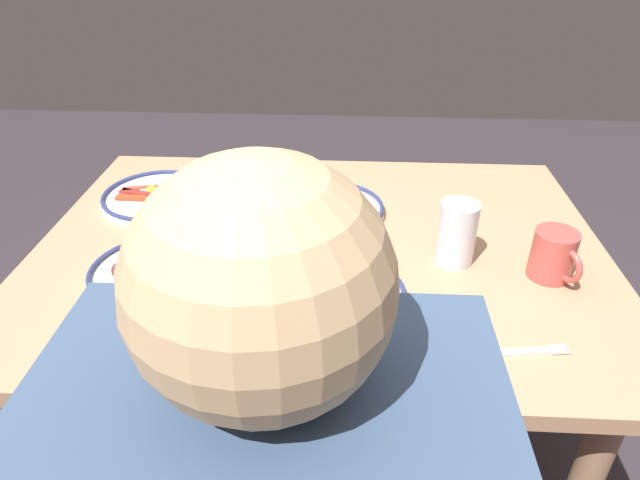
{
  "coord_description": "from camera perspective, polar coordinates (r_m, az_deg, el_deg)",
  "views": [
    {
      "loc": [
        -0.06,
        1.02,
        1.39
      ],
      "look_at": [
        -0.0,
        0.03,
        0.78
      ],
      "focal_mm": 30.89,
      "sensor_mm": 36.0,
      "label": 1
    }
  ],
  "objects": [
    {
      "name": "drinking_glass",
      "position": [
        1.15,
        13.93,
        0.38
      ],
      "size": [
        0.08,
        0.08,
        0.13
      ],
      "color": "silver",
      "rests_on": "dining_table"
    },
    {
      "name": "plate_near_main",
      "position": [
        1.32,
        0.79,
        3.43
      ],
      "size": [
        0.27,
        0.27,
        0.05
      ],
      "color": "silver",
      "rests_on": "dining_table"
    },
    {
      "name": "coffee_mug",
      "position": [
        1.17,
        23.06,
        -1.42
      ],
      "size": [
        0.08,
        0.11,
        0.1
      ],
      "color": "#BF4C47",
      "rests_on": "dining_table"
    },
    {
      "name": "plate_center_pancakes",
      "position": [
        1.44,
        -16.46,
        4.4
      ],
      "size": [
        0.27,
        0.27,
        0.04
      ],
      "color": "white",
      "rests_on": "dining_table"
    },
    {
      "name": "dining_table",
      "position": [
        1.26,
        -0.03,
        -3.97
      ],
      "size": [
        1.24,
        0.91,
        0.75
      ],
      "color": "tan",
      "rests_on": "ground_plane"
    },
    {
      "name": "fork_near",
      "position": [
        1.12,
        -6.64,
        -3.35
      ],
      "size": [
        0.19,
        0.07,
        0.01
      ],
      "color": "silver",
      "rests_on": "dining_table"
    },
    {
      "name": "plate_far_companion",
      "position": [
        1.15,
        -17.04,
        -3.06
      ],
      "size": [
        0.25,
        0.25,
        0.05
      ],
      "color": "silver",
      "rests_on": "dining_table"
    },
    {
      "name": "fork_far",
      "position": [
        0.98,
        19.09,
        -10.94
      ],
      "size": [
        0.2,
        0.04,
        0.01
      ],
      "color": "silver",
      "rests_on": "dining_table"
    },
    {
      "name": "plate_far_side",
      "position": [
        1.03,
        3.17,
        -4.94
      ],
      "size": [
        0.21,
        0.21,
        0.1
      ],
      "color": "white",
      "rests_on": "dining_table"
    },
    {
      "name": "ground_plane",
      "position": [
        1.72,
        -0.03,
        -21.89
      ],
      "size": [
        6.0,
        6.0,
        0.0
      ],
      "primitive_type": "plane",
      "color": "#322A30"
    },
    {
      "name": "paper_napkin",
      "position": [
        1.47,
        -5.77,
        5.88
      ],
      "size": [
        0.19,
        0.19,
        0.0
      ],
      "primitive_type": "cube",
      "rotation": [
        0.0,
        0.0,
        -0.39
      ],
      "color": "white",
      "rests_on": "dining_table"
    }
  ]
}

